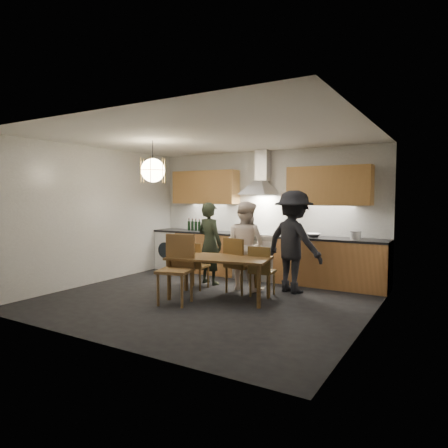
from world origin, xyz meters
The scene contains 17 objects.
ground centered at (0.00, 0.00, 0.00)m, with size 5.00×5.00×0.00m, color black.
room_shell centered at (0.00, 0.00, 1.71)m, with size 5.02×4.52×2.61m.
counter_run centered at (0.02, 1.95, 0.45)m, with size 5.00×0.62×0.90m.
range_stove centered at (0.00, 1.94, 0.44)m, with size 0.90×0.60×0.92m.
wall_fixtures centered at (0.00, 2.07, 1.87)m, with size 4.30×0.54×1.10m.
pendant_lamp centered at (-1.00, -0.10, 2.10)m, with size 0.43×0.43×0.70m.
dining_table centered at (0.17, 0.14, 0.61)m, with size 1.75×1.13×0.68m.
chair_back_left centered at (-0.55, 0.46, 0.48)m, with size 0.42×0.42×0.84m.
chair_back_mid centered at (0.25, 0.60, 0.55)m, with size 0.51×0.51×0.95m.
chair_back_right centered at (0.70, 0.59, 0.48)m, with size 0.42×0.42×0.84m.
chair_front centered at (-0.28, -0.38, 0.61)m, with size 0.58×0.58×1.07m.
person_left centered at (-0.56, 0.99, 0.77)m, with size 0.56×0.37×1.55m, color black.
person_mid centered at (0.23, 0.93, 0.79)m, with size 0.77×0.60×1.57m, color white.
person_right centered at (1.04, 1.18, 0.88)m, with size 1.14×0.65×1.76m, color black.
mixing_bowl centered at (1.14, 1.93, 0.94)m, with size 0.29×0.29×0.07m, color silver.
stock_pot centered at (1.90, 1.97, 0.97)m, with size 0.19×0.19×0.13m, color silver.
wine_bottles centered at (-1.41, 1.95, 1.03)m, with size 0.72×0.06×0.26m.
Camera 1 is at (3.50, -5.32, 1.66)m, focal length 32.00 mm.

